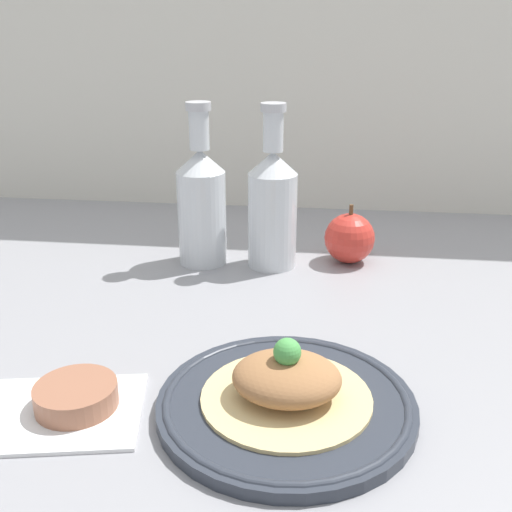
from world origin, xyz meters
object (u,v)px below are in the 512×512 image
(plated_food, at_px, (287,381))
(apple, at_px, (350,238))
(dipping_bowl, at_px, (76,397))
(cider_bottle_right, at_px, (272,205))
(cider_bottle_left, at_px, (202,202))
(plate, at_px, (286,403))

(plated_food, height_order, apple, apple)
(dipping_bowl, bearing_deg, plated_food, 6.47)
(apple, xyz_separation_m, dipping_bowl, (-0.27, -0.42, -0.03))
(cider_bottle_right, distance_m, dipping_bowl, 0.43)
(cider_bottle_left, xyz_separation_m, dipping_bowl, (-0.04, -0.39, -0.08))
(plate, bearing_deg, dipping_bowl, -173.53)
(cider_bottle_left, height_order, cider_bottle_right, same)
(plated_food, relative_size, dipping_bowl, 2.07)
(cider_bottle_left, bearing_deg, apple, 6.81)
(apple, bearing_deg, plated_food, -99.71)
(plate, distance_m, apple, 0.41)
(plate, height_order, cider_bottle_left, cider_bottle_left)
(dipping_bowl, bearing_deg, plate, 6.47)
(cider_bottle_left, xyz_separation_m, apple, (0.23, 0.03, -0.06))
(cider_bottle_right, height_order, dipping_bowl, cider_bottle_right)
(plated_food, xyz_separation_m, apple, (0.07, 0.40, 0.01))
(cider_bottle_left, bearing_deg, dipping_bowl, -96.18)
(plate, distance_m, plated_food, 0.02)
(cider_bottle_left, distance_m, dipping_bowl, 0.40)
(plated_food, bearing_deg, dipping_bowl, -173.53)
(cider_bottle_right, height_order, apple, cider_bottle_right)
(cider_bottle_right, bearing_deg, plated_food, -82.42)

